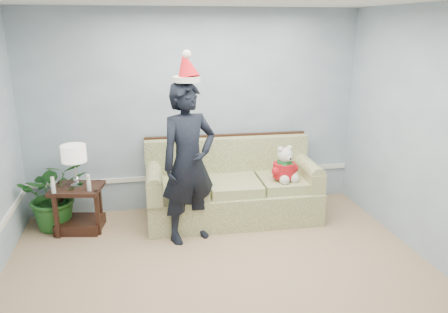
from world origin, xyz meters
TOP-DOWN VIEW (x-y plane):
  - room_shell at (0.00, 0.00)m, footprint 4.54×5.04m
  - wainscot_trim at (-1.18, 1.18)m, footprint 4.49×4.99m
  - sofa at (0.41, 2.04)m, footprint 2.25×1.02m
  - side_table at (-1.55, 2.00)m, footprint 0.67×0.60m
  - table_lamp at (-1.54, 2.01)m, footprint 0.30×0.30m
  - candle_pair at (-1.58, 1.84)m, footprint 0.46×0.05m
  - houseplant at (-1.84, 2.13)m, footprint 0.93×0.84m
  - man at (-0.22, 1.50)m, footprint 0.81×0.68m
  - santa_hat at (-0.22, 1.52)m, footprint 0.42×0.44m
  - teddy_bear at (1.04, 1.78)m, footprint 0.35×0.36m

SIDE VIEW (x-z plane):
  - side_table at x=-1.55m, z-range -0.06..0.51m
  - sofa at x=0.41m, z-range -0.15..0.89m
  - houseplant at x=-1.84m, z-range 0.00..0.90m
  - wainscot_trim at x=-1.18m, z-range 0.42..0.48m
  - candle_pair at x=-1.58m, z-range 0.56..0.77m
  - teddy_bear at x=1.04m, z-range 0.48..0.95m
  - man at x=-0.22m, z-range 0.00..1.89m
  - table_lamp at x=-1.54m, z-range 0.71..1.24m
  - room_shell at x=0.00m, z-range -0.02..2.72m
  - santa_hat at x=-0.22m, z-range 1.85..2.21m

